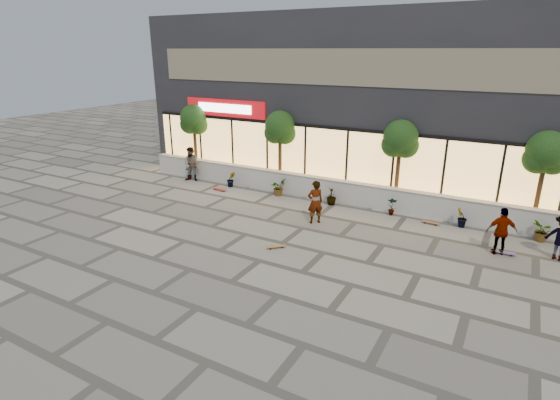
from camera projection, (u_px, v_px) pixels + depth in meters
The scene contains 21 objects.
ground at pixel (259, 261), 14.73m from camera, with size 80.00×80.00×0.00m, color #9E9A89.
planter_wall at pixel (338, 191), 20.34m from camera, with size 22.00×0.42×1.04m.
retail_building at pixel (379, 98), 23.65m from camera, with size 24.00×9.17×8.50m.
shrub_a at pixel (189, 172), 23.84m from camera, with size 0.43×0.29×0.81m, color #113513.
shrub_b at pixel (231, 179), 22.55m from camera, with size 0.45×0.36×0.81m, color #113513.
shrub_c at pixel (278, 187), 21.26m from camera, with size 0.73×0.63×0.81m, color #113513.
shrub_d at pixel (331, 196), 19.97m from camera, with size 0.45×0.45×0.81m, color #113513.
shrub_e at pixel (392, 206), 18.68m from camera, with size 0.43×0.29×0.81m, color #113513.
shrub_f at pixel (462, 218), 17.39m from camera, with size 0.45×0.36×0.81m, color #113513.
shrub_g at pixel (542, 231), 16.10m from camera, with size 0.73×0.63×0.81m, color #113513.
tree_west at pixel (194, 121), 24.26m from camera, with size 1.60×1.50×3.92m.
tree_midwest at pixel (280, 129), 21.73m from camera, with size 1.60×1.50×3.92m.
tree_mideast at pixel (400, 141), 18.96m from camera, with size 1.60×1.50×3.92m.
tree_east at pixel (546, 155), 16.42m from camera, with size 1.60×1.50×3.92m.
skater_center at pixel (315, 202), 17.69m from camera, with size 0.66×0.43×1.80m, color white.
skater_left at pixel (192, 164), 23.38m from camera, with size 0.90×0.70×1.86m, color #898358.
skater_right_near at pixel (502, 231), 14.96m from camera, with size 1.00×0.42×1.70m, color white.
skateboard_center at pixel (276, 246), 15.65m from camera, with size 0.64×0.62×0.09m.
skateboard_left at pixel (219, 189), 22.07m from camera, with size 0.86×0.31×0.10m.
skateboard_right_near at pixel (430, 222), 17.80m from camera, with size 0.72×0.23×0.09m.
skateboard_right_far at pixel (503, 252), 15.18m from camera, with size 0.78×0.24×0.09m.
Camera 1 is at (7.07, -11.23, 6.75)m, focal length 28.00 mm.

